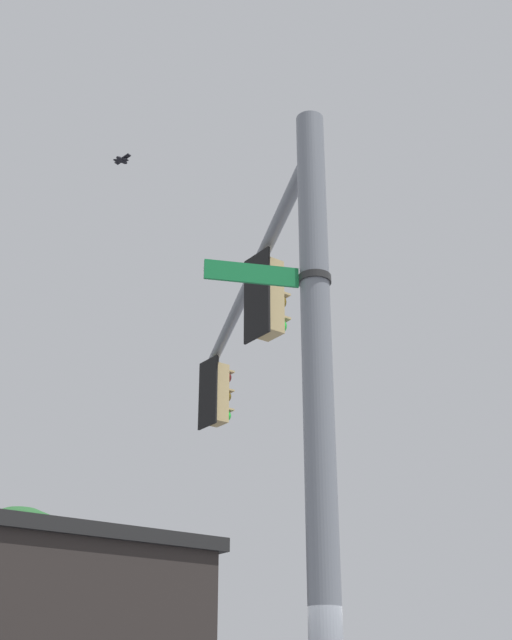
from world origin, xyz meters
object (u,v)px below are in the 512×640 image
Objects in this scene: traffic_light_nearest_pole at (268,299)px; street_name_sign at (289,277)px; bird_flying at (122,160)px; traffic_light_mid_inner at (217,394)px.

traffic_light_nearest_pole reaches higher than street_name_sign.
traffic_light_mid_inner is at bearing 124.00° from bird_flying.
bird_flying reaches higher than street_name_sign.
street_name_sign is (1.90, -1.18, -0.82)m from traffic_light_nearest_pole.
bird_flying is at bearing -132.22° from traffic_light_nearest_pole.
bird_flying is at bearing -173.23° from street_name_sign.
street_name_sign is at bearing 6.77° from bird_flying.
traffic_light_mid_inner is 6.22m from street_name_sign.
street_name_sign is at bearing -31.87° from traffic_light_nearest_pole.
traffic_light_nearest_pole is 4.18× the size of bird_flying.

